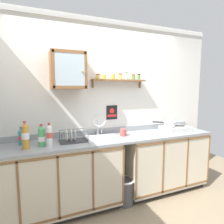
{
  "coord_description": "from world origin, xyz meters",
  "views": [
    {
      "loc": [
        -1.01,
        -2.07,
        1.64
      ],
      "look_at": [
        0.07,
        0.48,
        1.29
      ],
      "focal_mm": 31.0,
      "sensor_mm": 36.0,
      "label": 1
    }
  ],
  "objects": [
    {
      "name": "dish_rack",
      "position": [
        -0.53,
        0.38,
        0.98
      ],
      "size": [
        0.36,
        0.23,
        0.17
      ],
      "color": "#333338",
      "rests_on": "countertop"
    },
    {
      "name": "bottle_juice_amber_2",
      "position": [
        -1.08,
        0.29,
        1.1
      ],
      "size": [
        0.08,
        0.08,
        0.32
      ],
      "color": "gold",
      "rests_on": "countertop"
    },
    {
      "name": "bottle_detergent_teal_1",
      "position": [
        -1.13,
        0.48,
        1.04
      ],
      "size": [
        0.07,
        0.07,
        0.22
      ],
      "color": "teal",
      "rests_on": "countertop"
    },
    {
      "name": "bottle_opaque_white_3",
      "position": [
        -0.82,
        0.28,
        1.08
      ],
      "size": [
        0.07,
        0.07,
        0.28
      ],
      "color": "white",
      "rests_on": "countertop"
    },
    {
      "name": "wall_cabinet",
      "position": [
        -0.54,
        0.51,
        1.86
      ],
      "size": [
        0.45,
        0.31,
        0.48
      ],
      "color": "brown"
    },
    {
      "name": "bottle_soda_green_0",
      "position": [
        -0.91,
        0.34,
        1.06
      ],
      "size": [
        0.08,
        0.08,
        0.27
      ],
      "color": "#4CB266",
      "rests_on": "countertop"
    },
    {
      "name": "warning_sign",
      "position": [
        0.13,
        0.65,
        1.26
      ],
      "size": [
        0.18,
        0.01,
        0.21
      ],
      "color": "black"
    },
    {
      "name": "lower_cabinet_run",
      "position": [
        -0.76,
        0.37,
        0.46
      ],
      "size": [
        1.67,
        0.57,
        0.91
      ],
      "color": "black",
      "rests_on": "ground"
    },
    {
      "name": "trash_bin",
      "position": [
        0.16,
        0.23,
        0.19
      ],
      "size": [
        0.28,
        0.28,
        0.37
      ],
      "color": "#4C4C51",
      "rests_on": "ground"
    },
    {
      "name": "hot_plate_stove",
      "position": [
        1.14,
        0.37,
        0.98
      ],
      "size": [
        0.43,
        0.33,
        0.08
      ],
      "color": "silver",
      "rests_on": "countertop"
    },
    {
      "name": "back_wall",
      "position": [
        0.0,
        0.68,
        1.32
      ],
      "size": [
        3.82,
        0.07,
        2.63
      ],
      "color": "silver",
      "rests_on": "ground"
    },
    {
      "name": "spice_shelf",
      "position": [
        0.22,
        0.58,
        1.76
      ],
      "size": [
        0.85,
        0.14,
        0.23
      ],
      "color": "brown"
    },
    {
      "name": "floor",
      "position": [
        0.0,
        0.0,
        0.0
      ],
      "size": [
        6.22,
        6.22,
        0.0
      ],
      "primitive_type": "plane",
      "color": "gray",
      "rests_on": "ground"
    },
    {
      "name": "backsplash",
      "position": [
        0.0,
        0.64,
        0.98
      ],
      "size": [
        3.18,
        0.02,
        0.08
      ],
      "primitive_type": "cube",
      "color": "gray",
      "rests_on": "countertop"
    },
    {
      "name": "countertop",
      "position": [
        0.0,
        0.37,
        0.93
      ],
      "size": [
        3.18,
        0.59,
        0.03
      ],
      "primitive_type": "cube",
      "color": "gray",
      "rests_on": "lower_cabinet_run"
    },
    {
      "name": "sink",
      "position": [
        -0.12,
        0.41,
        0.93
      ],
      "size": [
        0.49,
        0.41,
        0.48
      ],
      "color": "silver",
      "rests_on": "countertop"
    },
    {
      "name": "saucepan",
      "position": [
        1.03,
        0.4,
        1.06
      ],
      "size": [
        0.31,
        0.27,
        0.08
      ],
      "color": "silver",
      "rests_on": "hot_plate_stove"
    },
    {
      "name": "lower_cabinet_run_right",
      "position": [
        0.92,
        0.37,
        0.46
      ],
      "size": [
        1.36,
        0.57,
        0.91
      ],
      "color": "black",
      "rests_on": "ground"
    },
    {
      "name": "mug",
      "position": [
        0.21,
        0.4,
        0.99
      ],
      "size": [
        0.09,
        0.13,
        0.1
      ],
      "color": "#B24C47",
      "rests_on": "countertop"
    }
  ]
}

